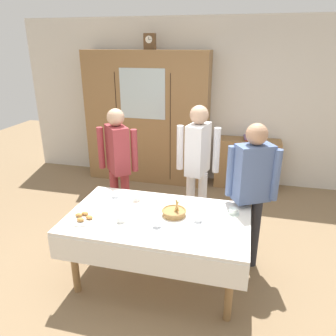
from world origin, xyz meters
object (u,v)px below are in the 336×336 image
(tea_cup_back_edge, at_px, (136,199))
(person_by_cabinet, at_px, (198,158))
(bookshelf_low, at_px, (246,163))
(person_behind_table_right, at_px, (252,184))
(tea_cup_front_edge, at_px, (116,195))
(mantel_clock, at_px, (150,41))
(spoon_front_edge, at_px, (223,240))
(person_beside_shelf, at_px, (118,158))
(book_stack, at_px, (249,138))
(spoon_far_right, at_px, (109,205))
(dining_table, at_px, (157,227))
(tea_cup_mid_left, at_px, (198,219))
(tea_cup_far_left, at_px, (233,212))
(tea_cup_near_right, at_px, (157,225))
(tea_cup_near_left, at_px, (121,220))
(pastry_plate, at_px, (84,218))
(bread_basket, at_px, (174,212))
(wall_cabinet, at_px, (147,118))

(tea_cup_back_edge, height_order, person_by_cabinet, person_by_cabinet)
(bookshelf_low, xyz_separation_m, person_behind_table_right, (0.05, -2.13, 0.55))
(tea_cup_front_edge, bearing_deg, mantel_clock, 96.89)
(spoon_front_edge, relative_size, person_beside_shelf, 0.08)
(book_stack, relative_size, person_by_cabinet, 0.14)
(book_stack, xyz_separation_m, spoon_far_right, (-1.35, -2.50, -0.12))
(dining_table, xyz_separation_m, tea_cup_mid_left, (0.39, 0.03, 0.12))
(spoon_front_edge, distance_m, person_by_cabinet, 1.37)
(tea_cup_far_left, height_order, tea_cup_near_right, same)
(mantel_clock, xyz_separation_m, bookshelf_low, (1.64, 0.05, -1.90))
(spoon_far_right, bearing_deg, tea_cup_near_left, -50.46)
(tea_cup_near_right, height_order, person_by_cabinet, person_by_cabinet)
(spoon_front_edge, height_order, person_behind_table_right, person_behind_table_right)
(tea_cup_near_left, xyz_separation_m, pastry_plate, (-0.36, -0.03, -0.01))
(spoon_far_right, xyz_separation_m, person_beside_shelf, (-0.22, 0.80, 0.22))
(book_stack, distance_m, bread_basket, 2.63)
(tea_cup_near_left, relative_size, spoon_front_edge, 1.09)
(wall_cabinet, height_order, tea_cup_back_edge, wall_cabinet)
(dining_table, xyz_separation_m, bread_basket, (0.14, 0.10, 0.13))
(person_beside_shelf, bearing_deg, bookshelf_low, 47.27)
(tea_cup_mid_left, bearing_deg, person_beside_shelf, 141.77)
(tea_cup_front_edge, distance_m, spoon_front_edge, 1.31)
(mantel_clock, distance_m, spoon_front_edge, 3.54)
(wall_cabinet, distance_m, mantel_clock, 1.22)
(tea_cup_front_edge, distance_m, spoon_far_right, 0.18)
(tea_cup_back_edge, bearing_deg, tea_cup_mid_left, -20.48)
(mantel_clock, height_order, bread_basket, mantel_clock)
(tea_cup_far_left, xyz_separation_m, person_by_cabinet, (-0.48, 0.80, 0.23))
(tea_cup_back_edge, xyz_separation_m, spoon_front_edge, (0.95, -0.50, -0.02))
(spoon_far_right, xyz_separation_m, person_by_cabinet, (0.76, 0.92, 0.26))
(tea_cup_near_left, height_order, person_behind_table_right, person_behind_table_right)
(dining_table, relative_size, tea_cup_front_edge, 13.37)
(mantel_clock, bearing_deg, tea_cup_near_right, -72.42)
(tea_cup_far_left, relative_size, person_behind_table_right, 0.08)
(bookshelf_low, xyz_separation_m, tea_cup_near_left, (-1.11, -2.80, 0.34))
(tea_cup_near_right, distance_m, bread_basket, 0.27)
(tea_cup_mid_left, relative_size, spoon_far_right, 1.09)
(wall_cabinet, xyz_separation_m, tea_cup_back_edge, (0.59, -2.30, -0.34))
(tea_cup_near_left, distance_m, spoon_far_right, 0.38)
(bookshelf_low, height_order, bread_basket, bread_basket)
(tea_cup_far_left, bearing_deg, dining_table, -159.96)
(tea_cup_front_edge, relative_size, spoon_far_right, 1.09)
(tea_cup_far_left, xyz_separation_m, spoon_front_edge, (-0.05, -0.47, -0.02))
(tea_cup_mid_left, relative_size, person_behind_table_right, 0.08)
(wall_cabinet, height_order, pastry_plate, wall_cabinet)
(bookshelf_low, xyz_separation_m, tea_cup_mid_left, (-0.42, -2.61, 0.35))
(tea_cup_near_right, bearing_deg, tea_cup_back_edge, 128.21)
(dining_table, relative_size, bread_basket, 7.24)
(tea_cup_near_left, relative_size, pastry_plate, 0.46)
(tea_cup_far_left, xyz_separation_m, tea_cup_back_edge, (-1.00, 0.03, -0.00))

